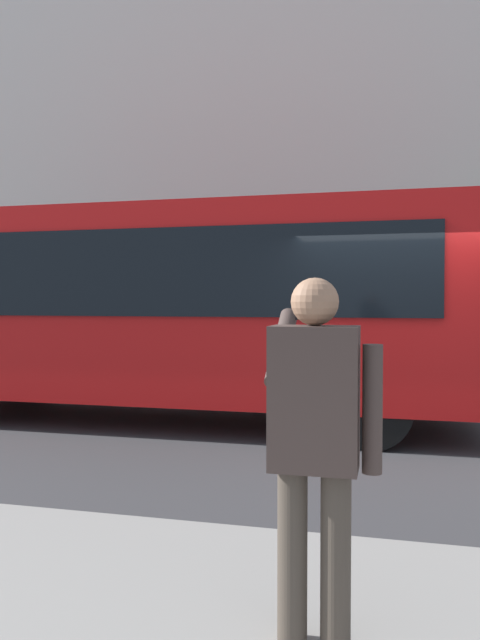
% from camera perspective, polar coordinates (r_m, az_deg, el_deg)
% --- Properties ---
extents(ground_plane, '(60.00, 60.00, 0.00)m').
position_cam_1_polar(ground_plane, '(7.85, 15.01, -11.09)').
color(ground_plane, '#38383A').
extents(building_facade_far, '(28.00, 1.55, 12.00)m').
position_cam_1_polar(building_facade_far, '(15.07, 14.79, 18.10)').
color(building_facade_far, beige).
rests_on(building_facade_far, ground_plane).
extents(red_bus, '(9.05, 2.54, 3.08)m').
position_cam_1_polar(red_bus, '(9.00, -7.26, 1.39)').
color(red_bus, red).
rests_on(red_bus, ground_plane).
extents(pedestrian_photographer, '(0.53, 0.52, 1.70)m').
position_cam_1_polar(pedestrian_photographer, '(2.88, 7.03, -10.32)').
color(pedestrian_photographer, '#4C4238').
rests_on(pedestrian_photographer, sidewalk_curb).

